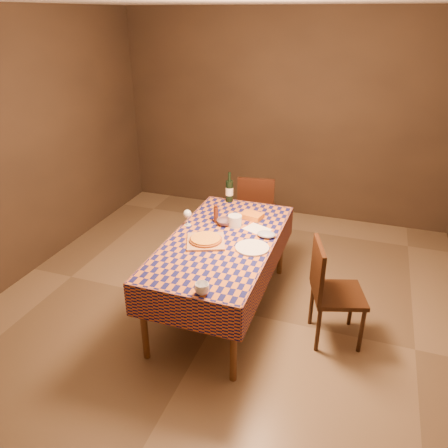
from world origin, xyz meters
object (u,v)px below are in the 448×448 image
object	(u,v)px
white_plate	(252,248)
chair_right	(329,287)
bowl	(225,222)
wine_bottle	(229,191)
cutting_board	(206,242)
chair_far	(256,208)
dining_table	(222,247)
pizza	(206,239)

from	to	relation	value
white_plate	chair_right	xyz separation A→B (m)	(0.68, -0.01, -0.26)
bowl	white_plate	distance (m)	0.53
bowl	wine_bottle	world-z (taller)	wine_bottle
cutting_board	white_plate	xyz separation A→B (m)	(0.42, 0.03, -0.00)
bowl	wine_bottle	bearing A→B (deg)	104.33
chair_far	cutting_board	bearing A→B (deg)	-93.21
cutting_board	wine_bottle	xyz separation A→B (m)	(-0.10, 0.97, 0.11)
cutting_board	chair_far	world-z (taller)	chair_far
dining_table	pizza	distance (m)	0.19
dining_table	chair_right	xyz separation A→B (m)	(0.99, -0.08, -0.17)
cutting_board	bowl	world-z (taller)	bowl
wine_bottle	chair_far	size ratio (longest dim) A/B	0.35
cutting_board	bowl	distance (m)	0.41
cutting_board	chair_right	distance (m)	1.13
dining_table	white_plate	size ratio (longest dim) A/B	6.25
white_plate	wine_bottle	bearing A→B (deg)	119.12
chair_right	white_plate	bearing A→B (deg)	179.50
white_plate	chair_far	xyz separation A→B (m)	(-0.34, 1.41, -0.26)
cutting_board	pizza	distance (m)	0.02
white_plate	cutting_board	bearing A→B (deg)	-175.91
wine_bottle	chair_far	xyz separation A→B (m)	(0.18, 0.47, -0.37)
cutting_board	pizza	world-z (taller)	pizza
wine_bottle	dining_table	bearing A→B (deg)	-75.70
chair_far	dining_table	bearing A→B (deg)	-88.44
white_plate	chair_far	distance (m)	1.47
dining_table	cutting_board	bearing A→B (deg)	-137.34
wine_bottle	chair_right	distance (m)	1.57
pizza	chair_right	world-z (taller)	chair_right
wine_bottle	chair_right	bearing A→B (deg)	-38.00
bowl	chair_far	size ratio (longest dim) A/B	0.17
bowl	pizza	bearing A→B (deg)	-95.98
dining_table	white_plate	xyz separation A→B (m)	(0.30, -0.08, 0.08)
wine_bottle	chair_right	size ratio (longest dim) A/B	0.35
dining_table	chair_right	distance (m)	1.01
cutting_board	wine_bottle	size ratio (longest dim) A/B	1.00
chair_far	bowl	bearing A→B (deg)	-92.13
pizza	chair_far	distance (m)	1.47
bowl	chair_far	world-z (taller)	chair_far
pizza	white_plate	size ratio (longest dim) A/B	1.07
wine_bottle	chair_right	xyz separation A→B (m)	(1.21, -0.94, -0.37)
bowl	chair_right	world-z (taller)	chair_right
wine_bottle	white_plate	world-z (taller)	wine_bottle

